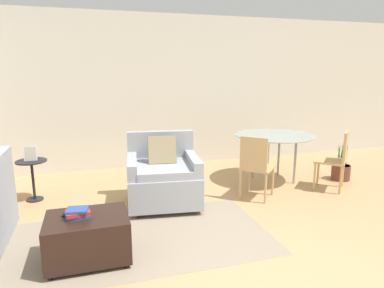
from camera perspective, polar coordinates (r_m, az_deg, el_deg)
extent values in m
plane|color=tan|center=(3.17, 12.30, -21.96)|extent=(20.00, 20.00, 0.00)
cube|color=beige|center=(6.37, -4.72, 8.64)|extent=(12.00, 0.06, 2.75)
cube|color=gray|center=(3.84, -9.21, -15.36)|extent=(2.85, 1.52, 0.00)
cube|color=beige|center=(3.37, -7.87, -19.51)|extent=(2.80, 0.05, 0.00)
cube|color=beige|center=(3.55, -8.46, -17.70)|extent=(2.80, 0.05, 0.00)
cube|color=beige|center=(3.74, -8.97, -16.08)|extent=(2.80, 0.05, 0.00)
cube|color=beige|center=(3.93, -9.44, -14.61)|extent=(2.80, 0.05, 0.00)
cube|color=beige|center=(4.13, -9.85, -13.28)|extent=(2.80, 0.05, 0.00)
cube|color=beige|center=(4.32, -10.22, -12.07)|extent=(2.80, 0.05, 0.00)
cube|color=#999EA8|center=(4.60, -4.78, -6.97)|extent=(1.03, 1.02, 0.40)
cube|color=#999EA8|center=(4.49, -4.79, -4.11)|extent=(0.78, 0.87, 0.10)
cube|color=#999EA8|center=(4.86, -5.27, -0.58)|extent=(0.93, 0.24, 0.47)
cube|color=#999EA8|center=(4.50, -9.94, -3.56)|extent=(0.22, 0.85, 0.20)
cube|color=#999EA8|center=(4.56, 0.19, -3.16)|extent=(0.22, 0.85, 0.20)
cylinder|color=brown|center=(4.32, -9.42, -11.68)|extent=(0.05, 0.05, 0.06)
cylinder|color=brown|center=(4.38, 0.77, -11.16)|extent=(0.05, 0.05, 0.06)
cylinder|color=brown|center=(5.02, -9.48, -8.23)|extent=(0.05, 0.05, 0.06)
cylinder|color=brown|center=(5.07, -0.77, -7.83)|extent=(0.05, 0.05, 0.06)
cube|color=#8E7F5B|center=(4.58, -5.00, -0.99)|extent=(0.39, 0.25, 0.38)
cube|color=black|center=(3.47, -16.95, -14.53)|extent=(0.75, 0.56, 0.40)
cylinder|color=black|center=(3.39, -22.53, -19.83)|extent=(0.04, 0.04, 0.04)
cylinder|color=black|center=(3.38, -10.83, -19.20)|extent=(0.04, 0.04, 0.04)
cylinder|color=black|center=(3.79, -21.87, -16.17)|extent=(0.04, 0.04, 0.04)
cylinder|color=black|center=(3.78, -11.63, -15.60)|extent=(0.04, 0.04, 0.04)
cube|color=#2D478C|center=(3.39, -18.44, -11.33)|extent=(0.23, 0.15, 0.03)
cube|color=#B72D28|center=(3.38, -18.50, -10.78)|extent=(0.23, 0.20, 0.03)
cube|color=#2D478C|center=(3.37, -18.59, -10.36)|extent=(0.21, 0.18, 0.02)
cube|color=black|center=(3.51, -20.31, -10.76)|extent=(0.07, 0.15, 0.01)
cube|color=#B7B7BC|center=(3.49, -19.25, -10.85)|extent=(0.09, 0.16, 0.01)
cylinder|color=black|center=(5.14, -25.23, -2.60)|extent=(0.40, 0.40, 0.02)
cylinder|color=black|center=(5.21, -24.96, -5.52)|extent=(0.04, 0.04, 0.53)
cylinder|color=black|center=(5.29, -24.69, -8.36)|extent=(0.22, 0.22, 0.02)
cube|color=silver|center=(5.11, -25.34, -1.40)|extent=(0.17, 0.05, 0.20)
cube|color=#B2A893|center=(5.10, -25.35, -1.42)|extent=(0.14, 0.04, 0.18)
cube|color=silver|center=(5.15, -25.25, -1.90)|extent=(0.02, 0.04, 0.10)
cylinder|color=#8C9E99|center=(5.61, 13.60, 1.45)|extent=(1.25, 1.25, 0.01)
cylinder|color=#99999E|center=(5.37, 12.46, -3.12)|extent=(0.04, 0.04, 0.75)
cylinder|color=#99999E|center=(5.62, 16.80, -2.68)|extent=(0.04, 0.04, 0.75)
cylinder|color=#99999E|center=(5.79, 10.12, -1.92)|extent=(0.04, 0.04, 0.75)
cylinder|color=#99999E|center=(6.02, 14.26, -1.56)|extent=(0.04, 0.04, 0.75)
cube|color=tan|center=(4.88, 10.84, -3.85)|extent=(0.59, 0.59, 0.03)
cube|color=tan|center=(4.65, 10.25, -1.59)|extent=(0.29, 0.29, 0.45)
cylinder|color=tan|center=(5.07, 13.31, -6.03)|extent=(0.03, 0.03, 0.42)
cylinder|color=tan|center=(5.16, 9.43, -5.52)|extent=(0.03, 0.03, 0.42)
cylinder|color=tan|center=(4.74, 12.16, -7.27)|extent=(0.03, 0.03, 0.42)
cylinder|color=tan|center=(4.84, 8.04, -6.69)|extent=(0.03, 0.03, 0.42)
cube|color=tan|center=(5.54, 22.04, -2.63)|extent=(0.59, 0.59, 0.03)
cube|color=tan|center=(5.47, 24.21, -0.40)|extent=(0.29, 0.29, 0.45)
cylinder|color=tan|center=(5.79, 20.29, -4.18)|extent=(0.03, 0.03, 0.42)
cylinder|color=tan|center=(5.44, 19.75, -5.16)|extent=(0.03, 0.03, 0.42)
cylinder|color=tan|center=(5.76, 23.84, -4.57)|extent=(0.03, 0.03, 0.42)
cylinder|color=tan|center=(5.41, 23.53, -5.57)|extent=(0.03, 0.03, 0.42)
cylinder|color=brown|center=(6.15, 23.53, -4.35)|extent=(0.29, 0.29, 0.25)
cylinder|color=black|center=(6.12, 23.62, -3.33)|extent=(0.27, 0.27, 0.02)
cone|color=#286033|center=(6.13, 24.32, -1.58)|extent=(0.04, 0.08, 0.35)
cone|color=#286033|center=(6.12, 23.73, -1.41)|extent=(0.06, 0.05, 0.38)
cone|color=#286033|center=(6.10, 23.29, -1.63)|extent=(0.09, 0.07, 0.34)
cone|color=#286033|center=(6.02, 23.31, -1.60)|extent=(0.05, 0.10, 0.38)
cone|color=#286033|center=(6.05, 23.84, -1.63)|extent=(0.08, 0.06, 0.37)
cone|color=#286033|center=(6.07, 24.03, -1.87)|extent=(0.08, 0.06, 0.32)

